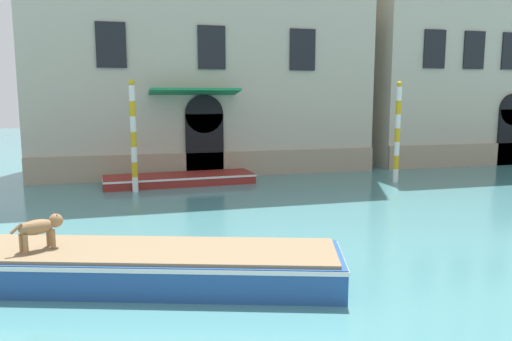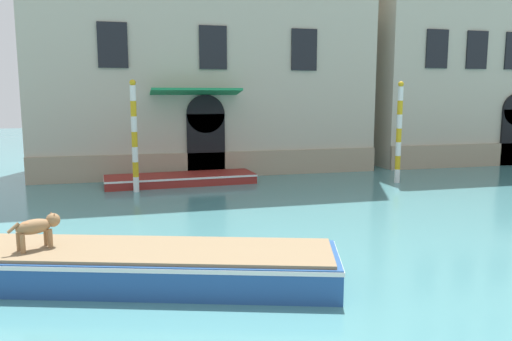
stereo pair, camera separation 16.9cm
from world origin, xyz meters
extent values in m
cube|color=#BCB29E|center=(2.58, 22.61, 8.14)|extent=(15.97, 6.00, 16.28)
cube|color=tan|center=(2.58, 19.56, 0.58)|extent=(15.97, 0.16, 1.15)
cube|color=black|center=(2.20, 19.55, 1.44)|extent=(1.71, 0.14, 2.89)
cylinder|color=black|center=(2.20, 19.55, 2.89)|extent=(1.71, 0.14, 1.71)
cube|color=black|center=(-1.68, 19.57, 5.79)|extent=(1.23, 0.10, 1.88)
cube|color=black|center=(2.58, 19.57, 5.79)|extent=(1.23, 0.10, 1.88)
cube|color=black|center=(6.84, 19.57, 5.79)|extent=(1.23, 0.10, 1.88)
cube|color=#1E8C51|center=(1.71, 18.91, 3.87)|extent=(3.84, 1.40, 0.29)
cube|color=#BCB29E|center=(17.30, 22.61, 6.50)|extent=(11.57, 6.00, 13.01)
cube|color=tan|center=(17.30, 19.56, 0.60)|extent=(11.57, 0.16, 1.19)
cube|color=black|center=(18.79, 19.55, 1.49)|extent=(1.67, 0.14, 2.97)
cube|color=black|center=(13.83, 19.57, 5.99)|extent=(1.20, 0.10, 1.89)
cube|color=black|center=(16.14, 19.57, 5.99)|extent=(1.20, 0.10, 1.89)
cube|color=black|center=(18.46, 19.57, 5.99)|extent=(1.20, 0.10, 1.89)
cube|color=#234C8C|center=(-1.04, 7.03, 0.33)|extent=(7.88, 4.14, 0.66)
cube|color=white|center=(-1.04, 7.03, 0.60)|extent=(7.92, 4.18, 0.08)
cube|color=#8C7251|center=(-1.04, 7.03, 0.69)|extent=(7.61, 3.93, 0.06)
cylinder|color=#997047|center=(-2.89, 7.71, 0.90)|extent=(0.09, 0.09, 0.37)
cylinder|color=#997047|center=(-2.79, 7.53, 0.90)|extent=(0.09, 0.09, 0.37)
cylinder|color=#997047|center=(-3.34, 7.45, 0.90)|extent=(0.09, 0.09, 0.37)
cylinder|color=#997047|center=(-3.24, 7.27, 0.90)|extent=(0.09, 0.09, 0.37)
ellipsoid|color=#997047|center=(-3.06, 7.49, 1.17)|extent=(0.74, 0.60, 0.29)
ellipsoid|color=#AD7042|center=(-3.15, 7.44, 1.25)|extent=(0.36, 0.33, 0.10)
sphere|color=#997047|center=(-2.74, 7.68, 1.23)|extent=(0.27, 0.27, 0.27)
cone|color=#AD7042|center=(-2.77, 7.74, 1.34)|extent=(0.08, 0.08, 0.11)
cone|color=#AD7042|center=(-2.70, 7.61, 1.34)|extent=(0.08, 0.08, 0.11)
cylinder|color=#997047|center=(-3.39, 7.30, 1.21)|extent=(0.24, 0.18, 0.20)
cube|color=maroon|center=(0.88, 18.17, 0.20)|extent=(6.29, 2.14, 0.41)
cube|color=white|center=(0.88, 18.17, 0.35)|extent=(6.32, 2.17, 0.08)
cube|color=#9EA3A8|center=(0.88, 18.17, 0.18)|extent=(3.48, 1.54, 0.37)
cylinder|color=white|center=(-0.96, 16.87, 0.29)|extent=(0.22, 0.22, 0.58)
cylinder|color=gold|center=(-0.96, 16.87, 0.87)|extent=(0.22, 0.22, 0.58)
cylinder|color=white|center=(-0.96, 16.87, 1.46)|extent=(0.22, 0.22, 0.58)
cylinder|color=gold|center=(-0.96, 16.87, 2.04)|extent=(0.22, 0.22, 0.58)
cylinder|color=white|center=(-0.96, 16.87, 2.62)|extent=(0.22, 0.22, 0.58)
cylinder|color=gold|center=(-0.96, 16.87, 3.20)|extent=(0.22, 0.22, 0.58)
cylinder|color=white|center=(-0.96, 16.87, 3.78)|extent=(0.22, 0.22, 0.58)
sphere|color=gold|center=(-0.96, 16.87, 4.18)|extent=(0.23, 0.23, 0.23)
cylinder|color=white|center=(9.90, 16.17, 0.29)|extent=(0.22, 0.22, 0.58)
cylinder|color=gold|center=(9.90, 16.17, 0.87)|extent=(0.22, 0.22, 0.58)
cylinder|color=white|center=(9.90, 16.17, 1.45)|extent=(0.22, 0.22, 0.58)
cylinder|color=gold|center=(9.90, 16.17, 2.03)|extent=(0.22, 0.22, 0.58)
cylinder|color=white|center=(9.90, 16.17, 2.62)|extent=(0.22, 0.22, 0.58)
cylinder|color=gold|center=(9.90, 16.17, 3.20)|extent=(0.22, 0.22, 0.58)
cylinder|color=white|center=(9.90, 16.17, 3.78)|extent=(0.22, 0.22, 0.58)
sphere|color=gold|center=(9.90, 16.17, 4.17)|extent=(0.24, 0.24, 0.24)
camera|label=1|loc=(-1.42, -2.65, 3.67)|focal=35.00mm
camera|label=2|loc=(-1.25, -2.69, 3.67)|focal=35.00mm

